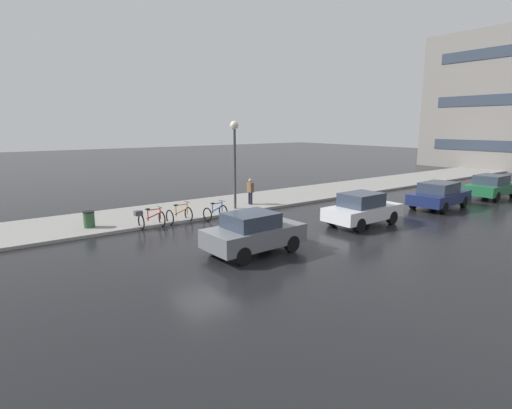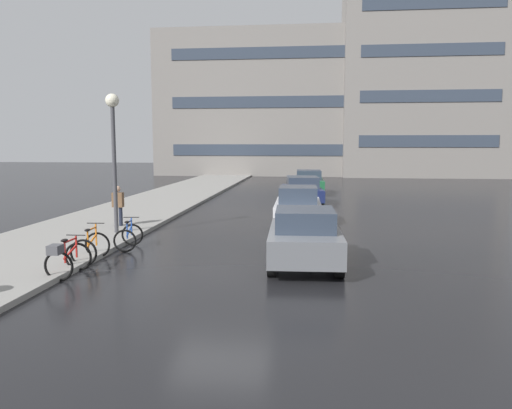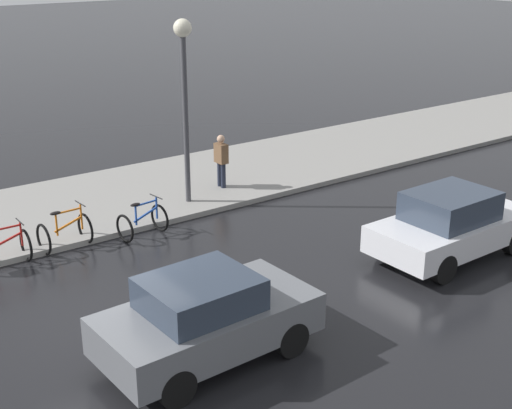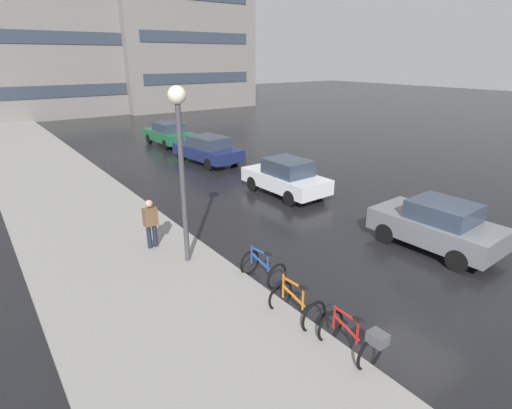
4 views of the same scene
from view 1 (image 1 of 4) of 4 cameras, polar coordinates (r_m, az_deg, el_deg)
The scene contains 12 objects.
ground_plane at distance 16.29m, azimuth -7.31°, elevation -5.54°, with size 140.00×140.00×0.00m, color black.
sidewalk_kerb at distance 26.75m, azimuth 5.19°, elevation 1.28°, with size 4.80×60.00×0.14m, color gray.
bicycle_nearest at distance 18.99m, azimuth -15.08°, elevation -1.89°, with size 0.74×1.33×0.96m.
bicycle_second at distance 19.71m, azimuth -10.88°, elevation -1.48°, with size 0.81×1.14×1.02m.
bicycle_third at distance 20.17m, azimuth -5.81°, elevation -1.10°, with size 0.83×1.15×0.93m.
car_grey at distance 14.82m, azimuth -0.38°, elevation -4.02°, with size 1.98×3.79×1.54m.
car_white at distance 19.62m, azimuth 14.95°, elevation -0.63°, with size 1.86×4.00×1.56m.
car_navy at distance 25.15m, azimuth 24.69°, elevation 1.26°, with size 2.33×4.45×1.50m.
car_green at distance 30.21m, azimuth 30.60°, elevation 2.25°, with size 1.98×4.18×1.53m.
pedestrian at distance 23.23m, azimuth -0.82°, elevation 1.96°, with size 0.40×0.24×1.65m.
streetlamp at distance 21.79m, azimuth -3.08°, elevation 8.22°, with size 0.46×0.46×4.92m.
trash_bin at distance 19.56m, azimuth -22.73°, elevation -2.15°, with size 0.51×0.51×0.88m.
Camera 1 is at (13.67, -7.53, 4.68)m, focal length 28.00 mm.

